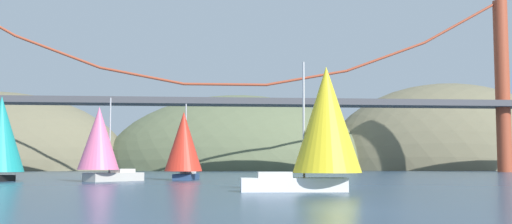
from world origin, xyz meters
TOP-DOWN VIEW (x-y plane):
  - ground_plane at (0.00, 0.00)m, footprint 360.00×360.00m
  - headland_right at (60.00, 135.00)m, footprint 66.91×44.00m
  - headland_center at (5.00, 135.00)m, footprint 67.62×44.00m
  - suspension_bridge at (-0.00, 95.00)m, footprint 145.53×6.00m
  - sailboat_teal_sail at (-23.83, 39.22)m, footprint 5.30×8.85m
  - sailboat_scarlet_sail at (-6.27, 42.06)m, footprint 4.39×7.36m
  - sailboat_yellow_sail at (2.90, 14.27)m, footprint 7.34×4.29m
  - sailboat_pink_spinnaker at (-13.83, 36.46)m, footprint 6.64×6.99m

SIDE VIEW (x-z plane):
  - ground_plane at x=0.00m, z-range 0.00..0.00m
  - headland_right at x=60.00m, z-range -22.54..22.54m
  - headland_center at x=5.00m, z-range -18.90..18.90m
  - sailboat_pink_spinnaker at x=-13.83m, z-range -0.31..7.62m
  - sailboat_scarlet_sail at x=-6.27m, z-range -0.31..7.65m
  - sailboat_yellow_sail at x=2.90m, z-range 0.13..7.95m
  - sailboat_teal_sail at x=-23.83m, z-range -0.23..8.80m
  - suspension_bridge at x=0.00m, z-range -2.44..31.85m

